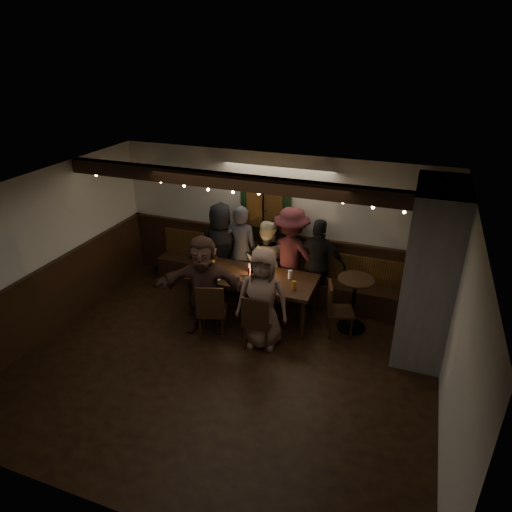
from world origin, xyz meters
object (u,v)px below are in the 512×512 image
at_px(chair_near_left, 211,308).
at_px(person_b, 241,251).
at_px(person_c, 266,261).
at_px(person_d, 291,255).
at_px(person_e, 318,264).
at_px(high_top, 354,297).
at_px(person_f, 204,285).
at_px(person_g, 263,299).
at_px(chair_near_right, 257,320).
at_px(dining_table, 252,280).
at_px(person_a, 221,248).
at_px(chair_end, 335,306).

distance_m(chair_near_left, person_b, 1.55).
height_order(chair_near_left, person_c, person_c).
xyz_separation_m(person_d, person_e, (0.51, -0.06, -0.06)).
height_order(high_top, person_b, person_b).
distance_m(person_f, person_g, 1.01).
bearing_deg(person_f, person_c, 49.87).
relative_size(chair_near_right, person_g, 0.57).
bearing_deg(chair_near_right, person_b, 119.72).
height_order(dining_table, person_a, person_a).
xyz_separation_m(person_b, person_f, (-0.09, -1.35, -0.03)).
bearing_deg(person_g, dining_table, 115.49).
bearing_deg(person_d, person_f, 58.00).
height_order(person_a, person_f, person_a).
bearing_deg(person_f, dining_table, 33.91).
xyz_separation_m(chair_near_right, person_g, (0.03, 0.15, 0.29)).
relative_size(chair_end, person_f, 0.54).
relative_size(dining_table, chair_near_right, 2.30).
bearing_deg(chair_near_left, person_c, 75.02).
xyz_separation_m(dining_table, person_a, (-0.87, 0.69, 0.15)).
relative_size(chair_end, high_top, 0.98).
xyz_separation_m(person_b, person_d, (0.92, 0.09, 0.02)).
xyz_separation_m(person_c, person_e, (0.93, 0.08, 0.06)).
bearing_deg(person_b, person_d, -176.88).
bearing_deg(person_a, person_e, 163.08).
bearing_deg(person_a, person_c, 158.62).
relative_size(dining_table, high_top, 2.33).
bearing_deg(high_top, person_g, -143.39).
xyz_separation_m(chair_end, person_b, (-1.91, 0.73, 0.35)).
xyz_separation_m(person_a, person_b, (0.40, -0.01, 0.01)).
xyz_separation_m(person_a, person_c, (0.90, -0.06, -0.09)).
xyz_separation_m(high_top, person_b, (-2.15, 0.47, 0.28)).
bearing_deg(person_b, high_top, 165.26).
bearing_deg(person_d, high_top, 158.89).
height_order(chair_end, person_b, person_b).
distance_m(chair_end, person_d, 1.34).
bearing_deg(chair_near_left, person_d, 63.17).
distance_m(chair_end, person_g, 1.23).
height_order(person_b, person_c, person_b).
height_order(person_c, person_g, person_g).
distance_m(chair_near_left, chair_end, 1.97).
height_order(chair_near_left, chair_near_right, chair_near_left).
relative_size(chair_near_right, person_f, 0.56).
height_order(chair_near_left, person_b, person_b).
xyz_separation_m(chair_near_right, person_e, (0.55, 1.58, 0.29)).
distance_m(high_top, person_e, 0.91).
bearing_deg(high_top, person_e, 145.20).
bearing_deg(high_top, person_b, 167.78).
relative_size(person_a, person_e, 1.04).
relative_size(person_b, person_e, 1.05).
distance_m(person_a, person_b, 0.40).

